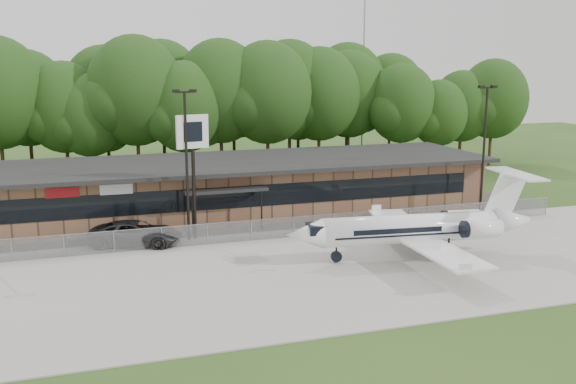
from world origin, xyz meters
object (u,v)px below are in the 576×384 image
object	(u,v)px
business_jet	(419,229)
pole_sign	(193,145)
suv	(136,234)
terminal	(235,186)

from	to	relation	value
business_jet	pole_sign	size ratio (longest dim) A/B	1.86
suv	terminal	bearing A→B (deg)	-31.91
terminal	suv	bearing A→B (deg)	-138.70
business_jet	suv	size ratio (longest dim) A/B	2.65
suv	pole_sign	bearing A→B (deg)	-68.21
terminal	business_jet	world-z (taller)	business_jet
business_jet	suv	xyz separation A→B (m)	(-16.38, 8.32, -1.08)
terminal	business_jet	bearing A→B (deg)	-63.62
suv	pole_sign	world-z (taller)	pole_sign
business_jet	pole_sign	distance (m)	15.78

